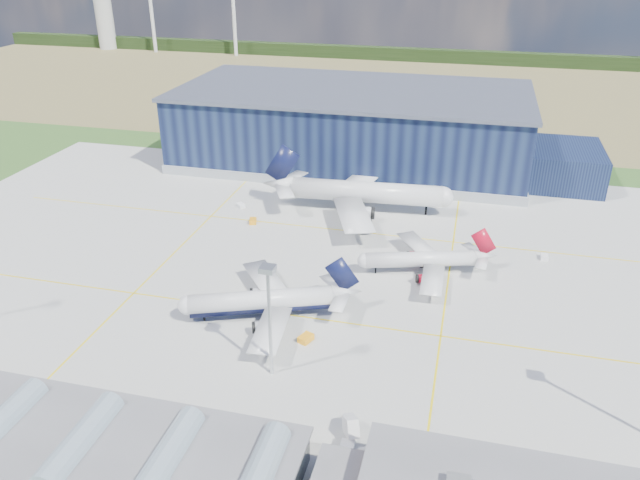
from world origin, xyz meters
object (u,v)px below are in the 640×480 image
Objects in this scene: light_mast_center at (269,304)px; airliner_navy at (261,291)px; hangar at (360,130)px; gse_cart_b at (241,205)px; gse_tug_a at (291,438)px; car_b at (470,445)px; airliner_red at (421,252)px; gse_tug_c at (253,221)px; airliner_widebody at (366,182)px; airstair at (350,430)px; gse_cart_a at (544,257)px; car_a at (445,477)px; gse_tug_b at (306,338)px.

airliner_navy is (-8.04, 18.00, -8.97)m from light_mast_center.
gse_cart_b is (-26.75, -51.21, -11.02)m from hangar.
gse_tug_a reaches higher than car_b.
airliner_red is 52.48m from gse_tug_c.
airliner_widebody is 11.90× the size of airstair.
airliner_navy is 74.75m from gse_cart_a.
gse_cart_a is 72.89m from car_b.
airliner_widebody is at bearing -4.41° from car_b.
gse_cart_b is (-37.13, -6.47, -8.73)m from airliner_widebody.
car_a is at bearing 82.40° from airliner_red.
airstair is (51.64, -86.32, 0.94)m from gse_cart_b.
hangar is 142.58m from car_b.
gse_tug_c is (-26.41, 63.49, -14.76)m from light_mast_center.
light_mast_center is 41.07m from car_b.
airliner_widebody is at bearing -121.78° from airliner_navy.
gse_tug_a is at bearing -119.37° from gse_cart_a.
airliner_red is 39.91m from gse_tug_b.
airstair reaches higher than gse_tug_b.
gse_cart_b is (-33.94, 73.59, -14.83)m from light_mast_center.
gse_tug_c reaches higher than gse_cart_b.
hangar is at bearing 93.30° from light_mast_center.
airstair is 16.61m from car_a.
light_mast_center is 80.36m from airliner_widebody.
airliner_navy is at bearing -112.91° from gse_cart_b.
gse_cart_b is at bearing 96.58° from airstair.
car_b is (33.38, -21.90, -0.13)m from gse_tug_b.
car_a is (29.95, -29.54, -0.08)m from gse_tug_b.
airliner_navy is 53.42m from car_b.
gse_cart_a is 81.51m from airstair.
airliner_red is at bearing -10.89° from car_b.
hangar is 2.53× the size of airliner_widebody.
airliner_navy is at bearing 105.65° from airstair.
car_a is (40.62, -142.80, -11.01)m from hangar.
airliner_navy is at bearing 32.89° from car_b.
gse_tug_a is 28.95m from car_b.
gse_tug_c is at bearing 178.79° from gse_cart_a.
airliner_navy is 14.30× the size of gse_cart_b.
gse_tug_a is at bearing -91.06° from airliner_widebody.
car_a is (67.37, -91.59, 0.00)m from gse_cart_b.
gse_tug_b is at bearing 129.20° from airliner_navy.
airliner_red is 59.18m from airstair.
airliner_widebody is at bearing 74.58° from airstair.
gse_cart_b is 0.58× the size of airstair.
hangar reaches higher than airliner_widebody.
gse_tug_b is 0.94× the size of car_b.
airstair is at bearing 68.02° from airliner_red.
gse_cart_a is 0.76× the size of car_a.
airliner_widebody reaches higher than gse_cart_a.
hangar reaches higher than gse_tug_a.
gse_cart_a is (44.56, 76.72, -0.12)m from gse_tug_a.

